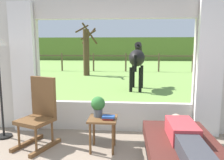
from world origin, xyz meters
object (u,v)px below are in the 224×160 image
object	(u,v)px
reclining_person	(185,137)
pasture_tree	(86,50)
side_table	(103,124)
potted_plant	(98,105)
book_stack	(108,117)
horse	(137,58)
recliner_sofa	(183,158)
rocking_chair	(40,113)

from	to	relation	value
reclining_person	pasture_tree	world-z (taller)	pasture_tree
side_table	potted_plant	distance (m)	0.29
book_stack	horse	world-z (taller)	horse
horse	pasture_tree	size ratio (longest dim) A/B	0.67
side_table	pasture_tree	size ratio (longest dim) A/B	0.19
reclining_person	book_stack	xyz separation A→B (m)	(-1.00, 0.60, 0.03)
potted_plant	pasture_tree	xyz separation A→B (m)	(-1.84, 8.54, 0.65)
recliner_sofa	rocking_chair	distance (m)	2.28
book_stack	pasture_tree	distance (m)	8.93
potted_plant	horse	distance (m)	4.96
pasture_tree	side_table	bearing A→B (deg)	-77.41
potted_plant	book_stack	bearing A→B (deg)	-35.26
recliner_sofa	potted_plant	bearing A→B (deg)	149.00
side_table	pasture_tree	distance (m)	8.86
reclining_person	side_table	size ratio (longest dim) A/B	2.76
pasture_tree	reclining_person	bearing A→B (deg)	-71.96
reclining_person	potted_plant	world-z (taller)	potted_plant
recliner_sofa	reclining_person	distance (m)	0.31
rocking_chair	pasture_tree	xyz separation A→B (m)	(-0.87, 8.50, 0.80)
horse	reclining_person	bearing A→B (deg)	-79.20
potted_plant	side_table	bearing A→B (deg)	-36.87
recliner_sofa	potted_plant	xyz separation A→B (m)	(-1.18, 0.67, 0.48)
potted_plant	pasture_tree	distance (m)	8.76
side_table	book_stack	bearing A→B (deg)	-33.83
pasture_tree	potted_plant	bearing A→B (deg)	-77.84
reclining_person	side_table	distance (m)	1.29
recliner_sofa	horse	bearing A→B (deg)	93.44
rocking_chair	pasture_tree	size ratio (longest dim) A/B	0.41
recliner_sofa	horse	xyz separation A→B (m)	(-0.45, 5.56, 0.94)
rocking_chair	horse	distance (m)	5.17
recliner_sofa	side_table	distance (m)	1.27
side_table	horse	size ratio (longest dim) A/B	0.29
book_stack	reclining_person	bearing A→B (deg)	-30.90
recliner_sofa	reclining_person	size ratio (longest dim) A/B	1.20
rocking_chair	potted_plant	size ratio (longest dim) A/B	3.50
side_table	book_stack	xyz separation A→B (m)	(0.09, -0.06, 0.12)
book_stack	horse	size ratio (longest dim) A/B	0.10
recliner_sofa	horse	size ratio (longest dim) A/B	0.95
side_table	book_stack	world-z (taller)	book_stack
recliner_sofa	potted_plant	world-z (taller)	potted_plant
recliner_sofa	book_stack	size ratio (longest dim) A/B	9.13
potted_plant	horse	bearing A→B (deg)	81.58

